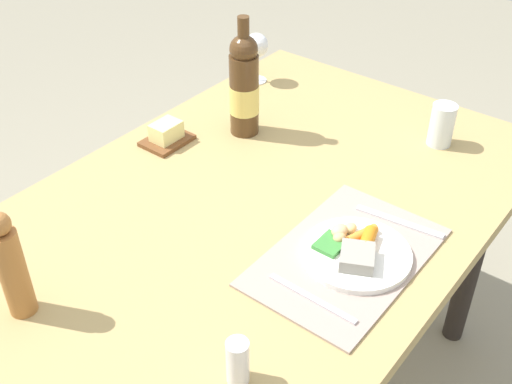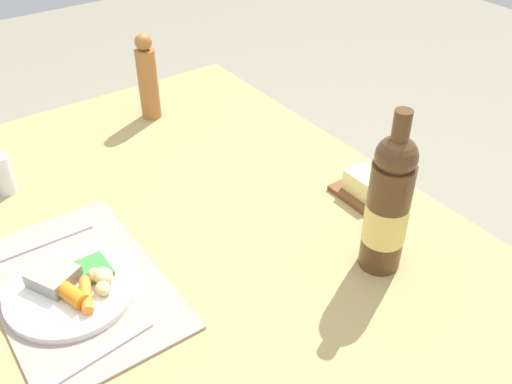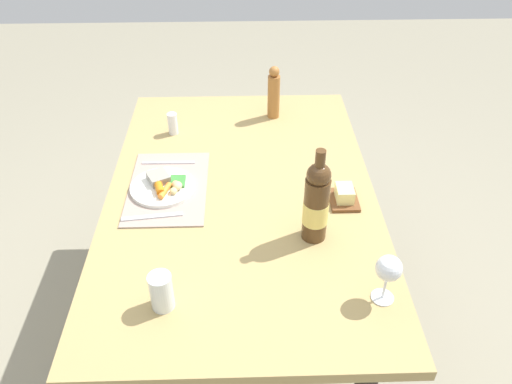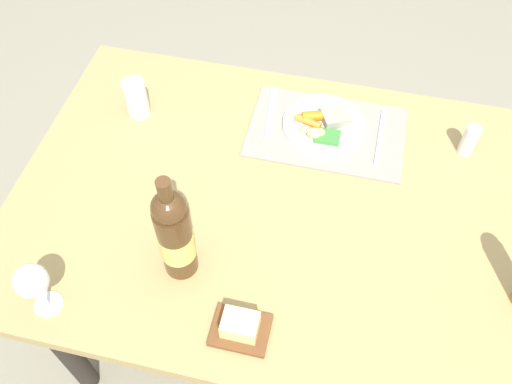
% 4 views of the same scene
% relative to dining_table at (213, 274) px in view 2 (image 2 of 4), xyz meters
% --- Properties ---
extents(dining_table, '(1.51, 0.98, 0.78)m').
position_rel_dining_table_xyz_m(dining_table, '(0.00, 0.00, 0.00)').
color(dining_table, tan).
rests_on(dining_table, ground_plane).
extents(placemat, '(0.44, 0.29, 0.01)m').
position_rel_dining_table_xyz_m(placemat, '(-0.03, -0.27, 0.09)').
color(placemat, '#A28D80').
rests_on(placemat, dining_table).
extents(dinner_plate, '(0.24, 0.24, 0.04)m').
position_rel_dining_table_xyz_m(dinner_plate, '(-0.02, -0.28, 0.11)').
color(dinner_plate, white).
rests_on(dinner_plate, placemat).
extents(fork, '(0.02, 0.21, 0.00)m').
position_rel_dining_table_xyz_m(fork, '(-0.19, -0.28, 0.10)').
color(fork, silver).
rests_on(fork, placemat).
extents(knife, '(0.04, 0.21, 0.00)m').
position_rel_dining_table_xyz_m(knife, '(0.14, -0.31, 0.10)').
color(knife, silver).
rests_on(knife, placemat).
extents(butter_dish, '(0.13, 0.10, 0.06)m').
position_rel_dining_table_xyz_m(butter_dish, '(0.07, 0.37, 0.12)').
color(butter_dish, brown).
rests_on(butter_dish, dining_table).
extents(salt_shaker, '(0.04, 0.04, 0.09)m').
position_rel_dining_table_xyz_m(salt_shaker, '(-0.42, -0.29, 0.14)').
color(salt_shaker, white).
rests_on(salt_shaker, dining_table).
extents(pepper_mill, '(0.05, 0.05, 0.24)m').
position_rel_dining_table_xyz_m(pepper_mill, '(-0.55, 0.15, 0.21)').
color(pepper_mill, '#A56932').
rests_on(pepper_mill, dining_table).
extents(wine_bottle, '(0.08, 0.08, 0.34)m').
position_rel_dining_table_xyz_m(wine_bottle, '(0.24, 0.24, 0.23)').
color(wine_bottle, '#4E331A').
rests_on(wine_bottle, dining_table).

